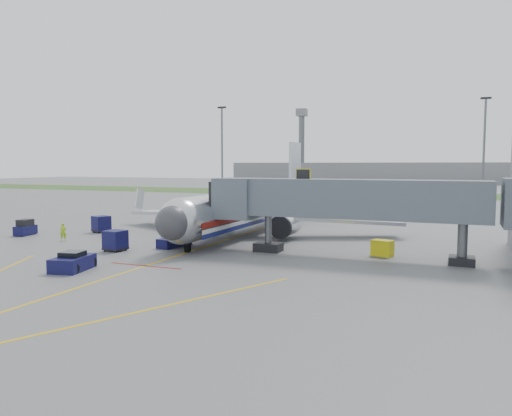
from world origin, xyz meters
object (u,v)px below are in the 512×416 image
at_px(pushback_tug, 73,262).
at_px(baggage_tug, 25,228).
at_px(ramp_worker, 63,232).
at_px(belt_loader, 175,241).
at_px(airliner, 250,208).

distance_m(pushback_tug, baggage_tug, 20.34).
bearing_deg(ramp_worker, baggage_tug, 126.77).
bearing_deg(belt_loader, airliner, 77.44).
relative_size(pushback_tug, baggage_tug, 1.38).
bearing_deg(baggage_tug, airliner, 27.74).
distance_m(baggage_tug, belt_loader, 18.01).
relative_size(pushback_tug, belt_loader, 0.84).
relative_size(belt_loader, ramp_worker, 2.46).
bearing_deg(airliner, baggage_tug, -152.26).
bearing_deg(pushback_tug, belt_loader, 83.43).
xyz_separation_m(belt_loader, ramp_worker, (-11.63, -1.03, 0.35)).
distance_m(pushback_tug, ramp_worker, 14.48).
xyz_separation_m(airliner, belt_loader, (-2.50, -11.21, -2.16)).
xyz_separation_m(airliner, baggage_tug, (-20.50, -10.78, -1.92)).
distance_m(belt_loader, ramp_worker, 11.68).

